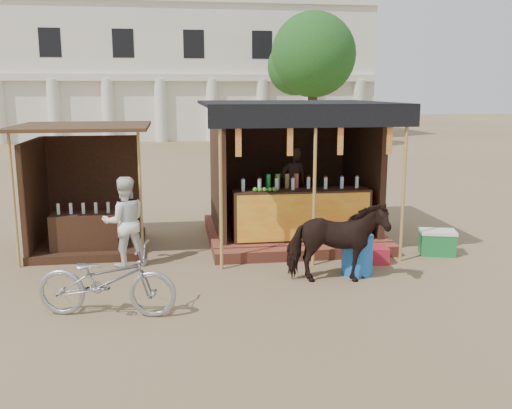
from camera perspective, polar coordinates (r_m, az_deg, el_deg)
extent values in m
plane|color=#846B4C|center=(8.44, 1.59, -9.48)|extent=(120.00, 120.00, 0.00)
cube|color=#994832|center=(11.88, 3.45, -2.75)|extent=(3.40, 2.80, 0.22)
cube|color=#994832|center=(10.42, 5.19, -4.86)|extent=(3.40, 0.35, 0.20)
cube|color=#392214|center=(10.84, 4.51, -0.96)|extent=(2.60, 0.55, 0.95)
cube|color=orange|center=(10.57, 4.85, -1.29)|extent=(2.50, 0.02, 0.88)
cube|color=#392214|center=(12.83, 2.39, 4.51)|extent=(3.00, 0.12, 2.50)
cube|color=#392214|center=(11.41, -3.88, 3.62)|extent=(0.12, 2.50, 2.50)
cube|color=#392214|center=(12.02, 10.57, 3.85)|extent=(0.12, 2.50, 2.50)
cube|color=black|center=(11.32, 3.82, 10.06)|extent=(3.60, 3.60, 0.06)
cube|color=black|center=(9.60, 6.06, 8.71)|extent=(3.60, 0.06, 0.36)
cylinder|color=tan|center=(9.49, -3.54, 1.46)|extent=(0.06, 0.06, 2.75)
cylinder|color=tan|center=(9.75, 5.87, 1.69)|extent=(0.06, 0.06, 2.75)
cylinder|color=tan|center=(10.26, 14.57, 1.87)|extent=(0.06, 0.06, 2.75)
cube|color=red|center=(9.42, -1.77, 6.46)|extent=(0.10, 0.02, 0.55)
cube|color=red|center=(9.55, 3.43, 6.52)|extent=(0.10, 0.02, 0.55)
cube|color=red|center=(9.77, 8.45, 6.52)|extent=(0.10, 0.02, 0.55)
cube|color=red|center=(10.05, 13.22, 6.48)|extent=(0.10, 0.02, 0.55)
imported|color=black|center=(11.79, 3.75, 1.81)|extent=(0.68, 0.52, 1.66)
cube|color=#392214|center=(11.47, -16.24, -3.89)|extent=(2.00, 2.00, 0.15)
cube|color=#392214|center=(12.19, -15.90, 1.71)|extent=(1.90, 0.10, 2.10)
cube|color=#392214|center=(11.44, -21.22, 0.76)|extent=(0.10, 1.90, 2.10)
cube|color=#472D19|center=(11.01, -16.97, 7.48)|extent=(2.40, 2.40, 0.06)
cylinder|color=tan|center=(10.44, -23.05, 0.36)|extent=(0.05, 0.05, 2.35)
cylinder|color=tan|center=(10.10, -11.47, 0.71)|extent=(0.05, 0.05, 2.35)
cube|color=#392214|center=(10.91, -16.68, -2.92)|extent=(1.20, 0.50, 0.80)
imported|color=black|center=(9.06, 8.06, -3.80)|extent=(1.60, 0.84, 1.30)
imported|color=#9C9DA5|center=(7.98, -14.71, -7.35)|extent=(1.98, 1.03, 0.99)
imported|color=white|center=(10.06, -13.00, -1.69)|extent=(0.87, 0.74, 1.57)
cylinder|color=blue|center=(9.61, 10.08, -4.94)|extent=(0.68, 0.68, 0.67)
cube|color=#A91C2A|center=(10.34, 11.91, -4.94)|extent=(0.44, 0.42, 0.29)
cube|color=#1A7733|center=(11.13, 17.67, -3.77)|extent=(0.71, 0.57, 0.40)
cube|color=white|center=(11.07, 17.74, -2.62)|extent=(0.73, 0.59, 0.06)
cube|color=silver|center=(37.79, -9.51, 12.76)|extent=(26.00, 7.00, 8.00)
cube|color=silver|center=(34.18, -9.60, 12.41)|extent=(26.00, 0.50, 0.40)
cylinder|color=silver|center=(34.83, -19.53, 8.78)|extent=(0.70, 0.70, 3.60)
cylinder|color=silver|center=(34.38, -14.56, 9.03)|extent=(0.70, 0.70, 3.60)
cylinder|color=silver|center=(34.20, -9.50, 9.23)|extent=(0.70, 0.70, 3.60)
cylinder|color=silver|center=(34.27, -4.41, 9.36)|extent=(0.70, 0.70, 3.60)
cylinder|color=silver|center=(34.61, 0.62, 9.41)|extent=(0.70, 0.70, 3.60)
cylinder|color=silver|center=(35.20, 5.51, 9.39)|extent=(0.70, 0.70, 3.60)
cylinder|color=silver|center=(36.03, 10.21, 9.31)|extent=(0.70, 0.70, 3.60)
cylinder|color=#382314|center=(30.69, 5.66, 9.47)|extent=(0.50, 0.50, 4.00)
sphere|color=#256322|center=(30.72, 5.76, 14.70)|extent=(4.40, 4.40, 4.40)
sphere|color=#256322|center=(31.09, 3.99, 13.58)|extent=(2.99, 2.99, 2.99)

